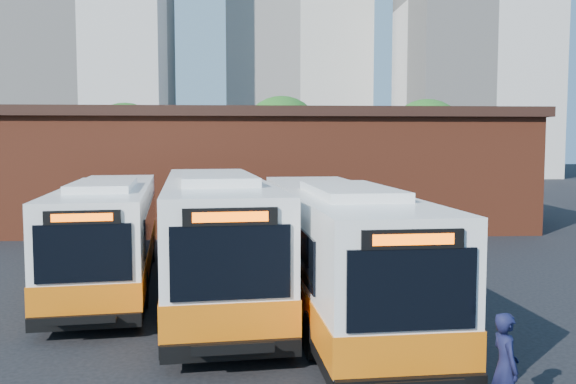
{
  "coord_description": "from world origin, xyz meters",
  "views": [
    {
      "loc": [
        -0.56,
        -15.24,
        4.68
      ],
      "look_at": [
        0.82,
        6.85,
        2.85
      ],
      "focal_mm": 38.0,
      "sensor_mm": 36.0,
      "label": 1
    }
  ],
  "objects": [
    {
      "name": "ground",
      "position": [
        0.0,
        0.0,
        0.0
      ],
      "size": [
        220.0,
        220.0,
        0.0
      ],
      "primitive_type": "plane",
      "color": "black"
    },
    {
      "name": "bus_midwest",
      "position": [
        -5.22,
        5.1,
        1.58
      ],
      "size": [
        4.17,
        12.93,
        3.47
      ],
      "rotation": [
        0.0,
        0.0,
        0.13
      ],
      "color": "white",
      "rests_on": "ground"
    },
    {
      "name": "bus_mideast",
      "position": [
        -1.65,
        3.39,
        1.72
      ],
      "size": [
        4.28,
        14.11,
        3.79
      ],
      "rotation": [
        0.0,
        0.0,
        0.1
      ],
      "color": "white",
      "rests_on": "ground"
    },
    {
      "name": "bus_east",
      "position": [
        1.79,
        1.12,
        1.63
      ],
      "size": [
        3.53,
        13.33,
        3.59
      ],
      "rotation": [
        0.0,
        0.0,
        0.06
      ],
      "color": "white",
      "rests_on": "ground"
    },
    {
      "name": "transit_worker",
      "position": [
        3.68,
        -5.59,
        0.93
      ],
      "size": [
        0.47,
        0.69,
        1.85
      ],
      "primitive_type": "imported",
      "rotation": [
        0.0,
        0.0,
        1.61
      ],
      "color": "black",
      "rests_on": "ground"
    },
    {
      "name": "depot_building",
      "position": [
        0.0,
        20.0,
        3.26
      ],
      "size": [
        28.6,
        12.6,
        6.4
      ],
      "color": "maroon",
      "rests_on": "ground"
    },
    {
      "name": "tree_west",
      "position": [
        -10.0,
        32.0,
        4.64
      ],
      "size": [
        6.0,
        6.0,
        7.65
      ],
      "color": "#382314",
      "rests_on": "ground"
    },
    {
      "name": "tree_mid",
      "position": [
        2.0,
        34.0,
        5.08
      ],
      "size": [
        6.56,
        6.56,
        8.36
      ],
      "color": "#382314",
      "rests_on": "ground"
    },
    {
      "name": "tree_east",
      "position": [
        13.0,
        31.0,
        4.83
      ],
      "size": [
        6.24,
        6.24,
        7.96
      ],
      "color": "#382314",
      "rests_on": "ground"
    }
  ]
}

